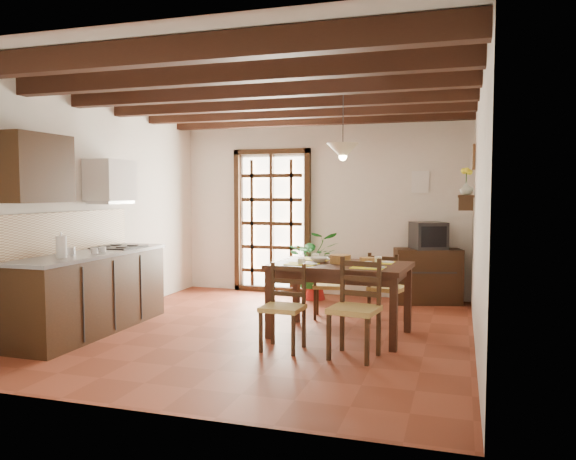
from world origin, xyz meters
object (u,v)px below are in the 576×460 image
at_px(potted_plant, 313,261).
at_px(pendant_lamp, 343,150).
at_px(dining_table, 340,273).
at_px(chair_near_left, 283,323).
at_px(kitchen_counter, 91,291).
at_px(chair_near_right, 355,327).
at_px(chair_far_left, 329,298).
at_px(sideboard, 428,276).
at_px(chair_far_right, 387,301).
at_px(crt_tv, 428,236).

relative_size(potted_plant, pendant_lamp, 2.59).
distance_m(dining_table, chair_near_left, 0.96).
bearing_deg(kitchen_counter, chair_near_right, -2.04).
height_order(kitchen_counter, pendant_lamp, pendant_lamp).
relative_size(kitchen_counter, dining_table, 1.43).
distance_m(kitchen_counter, chair_far_left, 2.87).
bearing_deg(chair_near_right, dining_table, 120.35).
xyz_separation_m(potted_plant, pendant_lamp, (0.82, -1.85, 1.51)).
height_order(chair_near_left, chair_far_left, chair_near_left).
relative_size(kitchen_counter, chair_near_right, 2.34).
bearing_deg(pendant_lamp, sideboard, 67.78).
bearing_deg(kitchen_counter, chair_far_right, 23.92).
height_order(chair_far_right, crt_tv, crt_tv).
relative_size(chair_far_right, crt_tv, 1.50).
distance_m(sideboard, pendant_lamp, 2.77).
relative_size(chair_near_left, chair_far_left, 1.04).
distance_m(dining_table, sideboard, 2.32).
relative_size(sideboard, crt_tv, 1.60).
xyz_separation_m(chair_far_left, crt_tv, (1.14, 1.34, 0.72)).
distance_m(chair_far_right, sideboard, 1.47).
height_order(chair_near_left, sideboard, chair_near_left).
xyz_separation_m(dining_table, sideboard, (0.83, 2.14, -0.31)).
xyz_separation_m(sideboard, pendant_lamp, (-0.83, -2.04, 1.68)).
bearing_deg(chair_near_right, potted_plant, 121.22).
relative_size(dining_table, chair_near_right, 1.63).
bearing_deg(sideboard, crt_tv, -104.99).
height_order(dining_table, crt_tv, crt_tv).
bearing_deg(chair_near_right, pendant_lamp, 118.13).
bearing_deg(sideboard, chair_far_left, -145.27).
relative_size(kitchen_counter, chair_near_left, 2.58).
xyz_separation_m(kitchen_counter, chair_far_right, (3.20, 1.42, -0.20)).
relative_size(kitchen_counter, pendant_lamp, 2.66).
distance_m(kitchen_counter, chair_near_right, 3.08).
relative_size(chair_near_right, chair_far_right, 1.10).
xyz_separation_m(kitchen_counter, crt_tv, (3.60, 2.82, 0.51)).
bearing_deg(potted_plant, pendant_lamp, -66.23).
xyz_separation_m(kitchen_counter, sideboard, (3.60, 2.83, -0.08)).
distance_m(chair_near_left, sideboard, 3.14).
bearing_deg(chair_near_right, chair_near_left, -175.67).
xyz_separation_m(chair_far_left, pendant_lamp, (0.31, -0.69, 1.81)).
height_order(sideboard, pendant_lamp, pendant_lamp).
height_order(kitchen_counter, crt_tv, kitchen_counter).
distance_m(chair_near_left, pendant_lamp, 2.03).
bearing_deg(dining_table, chair_far_left, 115.81).
distance_m(chair_near_right, chair_far_left, 1.70).
height_order(chair_near_right, chair_far_left, chair_near_right).
relative_size(crt_tv, pendant_lamp, 0.69).
distance_m(kitchen_counter, chair_near_left, 2.34).
bearing_deg(sideboard, potted_plant, 171.61).
relative_size(chair_near_right, sideboard, 1.04).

